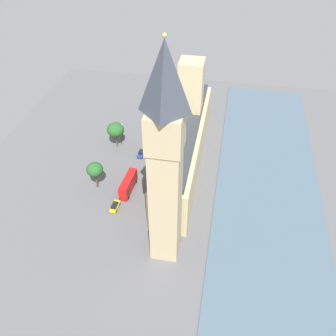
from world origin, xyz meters
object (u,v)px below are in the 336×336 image
Objects in this scene: car_yellow_cab_opposite_hall at (115,206)px; car_blue_corner at (141,153)px; plane_tree_midblock at (95,170)px; street_lamp_by_river_gate at (121,134)px; street_lamp_far_end at (122,129)px; plane_tree_under_trees at (115,130)px; parliament_building at (185,141)px; clock_tower at (165,163)px; pedestrian_leading at (170,143)px; car_white_trailing at (150,145)px; car_black_near_tower at (152,127)px; double_decker_bus_kerbside at (128,184)px.

car_blue_corner is at bearing 88.93° from car_yellow_cab_opposite_hall.
car_blue_corner is at bearing -117.75° from plane_tree_midblock.
street_lamp_by_river_gate is 2.72m from street_lamp_far_end.
plane_tree_under_trees is at bearing 74.02° from street_lamp_far_end.
clock_tower reaches higher than parliament_building.
pedestrian_leading is at bearing -131.97° from car_blue_corner.
street_lamp_far_end is (0.18, -2.68, 0.45)m from street_lamp_by_river_gate.
clock_tower reaches higher than car_blue_corner.
pedestrian_leading is at bearing -54.46° from parliament_building.
plane_tree_midblock is at bearing 63.93° from car_white_trailing.
pedestrian_leading is 0.17× the size of plane_tree_under_trees.
parliament_building is 8.44× the size of street_lamp_far_end.
car_black_near_tower is 2.73× the size of pedestrian_leading.
car_white_trailing is (-1.80, 11.38, -0.00)m from car_black_near_tower.
parliament_building is 12.47× the size of car_yellow_cab_opposite_hall.
car_black_near_tower is 1.05× the size of car_white_trailing.
street_lamp_far_end is (23.92, -8.80, -4.18)m from parliament_building.
car_black_near_tower is at bearing -134.52° from street_lamp_far_end.
car_yellow_cab_opposite_hall is 0.68× the size of street_lamp_far_end.
pedestrian_leading is at bearing -80.77° from clock_tower.
pedestrian_leading is 17.68m from street_lamp_by_river_gate.
double_decker_bus_kerbside is at bearing 79.58° from car_yellow_cab_opposite_hall.
street_lamp_far_end reaches higher than street_lamp_by_river_gate.
parliament_building is 25.83m from street_lamp_far_end.
double_decker_bus_kerbside is at bearing 91.80° from car_black_near_tower.
clock_tower is 12.50× the size of car_blue_corner.
street_lamp_far_end is at bearing -12.02° from car_white_trailing.
clock_tower is at bearing -48.76° from double_decker_bus_kerbside.
car_white_trailing is (13.94, -43.15, -28.15)m from clock_tower.
parliament_building is 24.71m from car_black_near_tower.
double_decker_bus_kerbside is (-0.44, 17.78, 1.75)m from car_blue_corner.
clock_tower is 53.37m from car_white_trailing.
parliament_building is at bearing 154.41° from pedestrian_leading.
car_black_near_tower is 16.69m from car_blue_corner.
clock_tower reaches higher than plane_tree_midblock.
street_lamp_far_end is (8.68, -7.62, 3.96)m from car_blue_corner.
clock_tower reaches higher than street_lamp_by_river_gate.
car_black_near_tower is 0.90× the size of car_yellow_cab_opposite_hall.
street_lamp_far_end is (-1.11, -3.86, -2.01)m from plane_tree_under_trees.
street_lamp_by_river_gate is at bearing -14.45° from parliament_building.
plane_tree_under_trees reaches higher than car_black_near_tower.
parliament_building reaches higher than double_decker_bus_kerbside.
car_yellow_cab_opposite_hall is 34.64m from street_lamp_far_end.
car_black_near_tower is (15.74, -54.52, -28.15)m from clock_tower.
plane_tree_midblock is (9.97, 0.33, 4.34)m from double_decker_bus_kerbside.
plane_tree_midblock is 25.84m from street_lamp_far_end.
car_blue_corner is 10.44m from street_lamp_by_river_gate.
street_lamp_far_end is (8.91, 9.06, 3.97)m from car_black_near_tower.
street_lamp_far_end is (-0.84, -25.74, -2.12)m from plane_tree_midblock.
street_lamp_far_end is at bearing 31.20° from pedestrian_leading.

